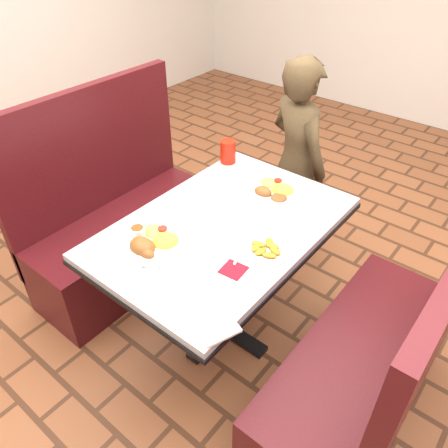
{
  "coord_description": "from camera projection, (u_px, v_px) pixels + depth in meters",
  "views": [
    {
      "loc": [
        1.02,
        -1.26,
        1.97
      ],
      "look_at": [
        0.0,
        0.0,
        0.75
      ],
      "focal_mm": 35.0,
      "sensor_mm": 36.0,
      "label": 1
    }
  ],
  "objects": [
    {
      "name": "near_dinner_plate",
      "position": [
        152.0,
        240.0,
        1.88
      ],
      "size": [
        0.29,
        0.29,
        0.09
      ],
      "rotation": [
        0.0,
        0.0,
        0.22
      ],
      "color": "white",
      "rests_on": "dining_table"
    },
    {
      "name": "fork_utensil",
      "position": [
        157.0,
        260.0,
        1.81
      ],
      "size": [
        0.06,
        0.14,
        0.0
      ],
      "primitive_type": "cube",
      "rotation": [
        0.0,
        0.0,
        -0.36
      ],
      "color": "silver",
      "rests_on": "dining_table"
    },
    {
      "name": "paper_napkin",
      "position": [
        211.0,
        321.0,
        1.56
      ],
      "size": [
        0.23,
        0.2,
        0.01
      ],
      "primitive_type": "cube",
      "rotation": [
        0.0,
        0.0,
        -0.35
      ],
      "color": "white",
      "rests_on": "dining_table"
    },
    {
      "name": "maroon_napkin",
      "position": [
        233.0,
        270.0,
        1.78
      ],
      "size": [
        0.11,
        0.11,
        0.0
      ],
      "primitive_type": "cube",
      "rotation": [
        0.0,
        0.0,
        0.1
      ],
      "color": "maroon",
      "rests_on": "dining_table"
    },
    {
      "name": "booth_bench_right",
      "position": [
        368.0,
        372.0,
        1.88
      ],
      "size": [
        0.47,
        1.2,
        1.17
      ],
      "color": "#4C1115",
      "rests_on": "ground"
    },
    {
      "name": "diner_person",
      "position": [
        296.0,
        163.0,
        2.69
      ],
      "size": [
        0.56,
        0.46,
        1.3
      ],
      "primitive_type": "imported",
      "rotation": [
        0.0,
        0.0,
        2.76
      ],
      "color": "brown",
      "rests_on": "ground"
    },
    {
      "name": "red_tumbler",
      "position": [
        228.0,
        152.0,
        2.46
      ],
      "size": [
        0.09,
        0.09,
        0.13
      ],
      "primitive_type": "cylinder",
      "color": "red",
      "rests_on": "dining_table"
    },
    {
      "name": "booth_bench_left",
      "position": [
        123.0,
        229.0,
        2.68
      ],
      "size": [
        0.47,
        1.2,
        1.17
      ],
      "color": "#4C1115",
      "rests_on": "ground"
    },
    {
      "name": "knife_utensil",
      "position": [
        164.0,
        257.0,
        1.83
      ],
      "size": [
        0.07,
        0.16,
        0.0
      ],
      "primitive_type": "cube",
      "rotation": [
        0.0,
        0.0,
        0.4
      ],
      "color": "#BBBBBF",
      "rests_on": "dining_table"
    },
    {
      "name": "lettuce_shreds",
      "position": [
        239.0,
        221.0,
        2.04
      ],
      "size": [
        0.28,
        0.32,
        0.0
      ],
      "primitive_type": null,
      "color": "#90BE4C",
      "rests_on": "dining_table"
    },
    {
      "name": "plantain_plate",
      "position": [
        266.0,
        250.0,
        1.86
      ],
      "size": [
        0.2,
        0.2,
        0.03
      ],
      "rotation": [
        0.0,
        0.0,
        0.19
      ],
      "color": "white",
      "rests_on": "dining_table"
    },
    {
      "name": "dining_table",
      "position": [
        224.0,
        240.0,
        2.08
      ],
      "size": [
        0.81,
        1.21,
        0.75
      ],
      "color": "#B8BABD",
      "rests_on": "ground"
    },
    {
      "name": "far_dinner_plate",
      "position": [
        274.0,
        189.0,
        2.22
      ],
      "size": [
        0.28,
        0.28,
        0.07
      ],
      "rotation": [
        0.0,
        0.0,
        -0.06
      ],
      "color": "white",
      "rests_on": "dining_table"
    },
    {
      "name": "spoon_utensil",
      "position": [
        238.0,
        255.0,
        1.84
      ],
      "size": [
        0.06,
        0.12,
        0.0
      ],
      "primitive_type": "cube",
      "rotation": [
        0.0,
        0.0,
        0.39
      ],
      "color": "silver",
      "rests_on": "dining_table"
    }
  ]
}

